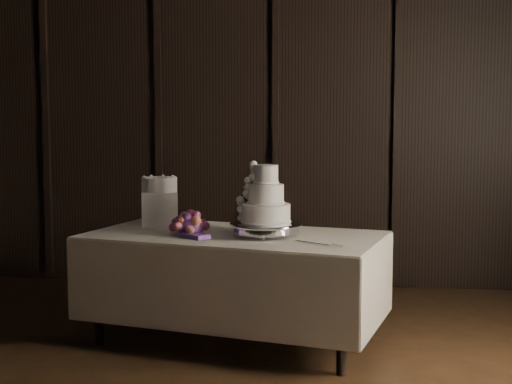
# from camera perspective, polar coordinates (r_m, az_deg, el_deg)

# --- Properties ---
(room) EXTENTS (6.08, 7.08, 3.08)m
(room) POSITION_cam_1_polar(r_m,az_deg,el_deg) (3.13, -3.95, 5.21)
(room) COLOR black
(room) RESTS_ON ground
(display_table) EXTENTS (2.18, 1.49, 0.76)m
(display_table) POSITION_cam_1_polar(r_m,az_deg,el_deg) (4.95, -1.74, -7.29)
(display_table) COLOR beige
(display_table) RESTS_ON ground
(cake_stand) EXTENTS (0.56, 0.56, 0.09)m
(cake_stand) POSITION_cam_1_polar(r_m,az_deg,el_deg) (4.76, 0.79, -3.05)
(cake_stand) COLOR silver
(cake_stand) RESTS_ON display_table
(wedding_cake) EXTENTS (0.36, 0.33, 0.39)m
(wedding_cake) POSITION_cam_1_polar(r_m,az_deg,el_deg) (4.72, 0.43, -0.68)
(wedding_cake) COLOR white
(wedding_cake) RESTS_ON cake_stand
(bouquet) EXTENTS (0.49, 0.52, 0.20)m
(bouquet) POSITION_cam_1_polar(r_m,az_deg,el_deg) (4.84, -5.26, -2.65)
(bouquet) COLOR #BC525E
(bouquet) RESTS_ON display_table
(box_pedestal) EXTENTS (0.32, 0.32, 0.25)m
(box_pedestal) POSITION_cam_1_polar(r_m,az_deg,el_deg) (5.34, -7.72, -1.30)
(box_pedestal) COLOR white
(box_pedestal) RESTS_ON display_table
(small_cake) EXTENTS (0.28, 0.28, 0.11)m
(small_cake) POSITION_cam_1_polar(r_m,az_deg,el_deg) (5.32, -7.74, 0.60)
(small_cake) COLOR white
(small_cake) RESTS_ON box_pedestal
(cake_knife) EXTENTS (0.31, 0.24, 0.01)m
(cake_knife) POSITION_cam_1_polar(r_m,az_deg,el_deg) (4.49, 4.52, -4.10)
(cake_knife) COLOR silver
(cake_knife) RESTS_ON display_table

